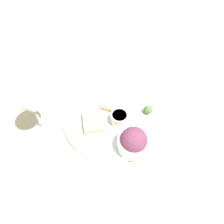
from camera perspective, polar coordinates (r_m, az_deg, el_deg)
ground_plane at (r=0.65m, az=-0.00°, el=-1.80°), size 4.00×4.00×0.00m
dinner_plate at (r=0.64m, az=-0.00°, el=-1.45°), size 0.35×0.35×0.01m
salad_bowl at (r=0.54m, az=6.97°, el=-9.56°), size 0.10×0.10×0.09m
sauce_ramekin at (r=0.60m, az=2.40°, el=-1.83°), size 0.06×0.06×0.04m
cheese_toast_near at (r=0.66m, az=0.19°, el=3.56°), size 0.10×0.08×0.03m
cheese_toast_far at (r=0.61m, az=-6.27°, el=-2.98°), size 0.10×0.09×0.03m
wine_glass at (r=0.57m, az=-25.04°, el=2.04°), size 0.09×0.09×0.17m
garnish at (r=0.64m, az=11.71°, el=0.77°), size 0.03×0.03×0.03m
napkin at (r=0.79m, az=14.11°, el=9.42°), size 0.14×0.16×0.01m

